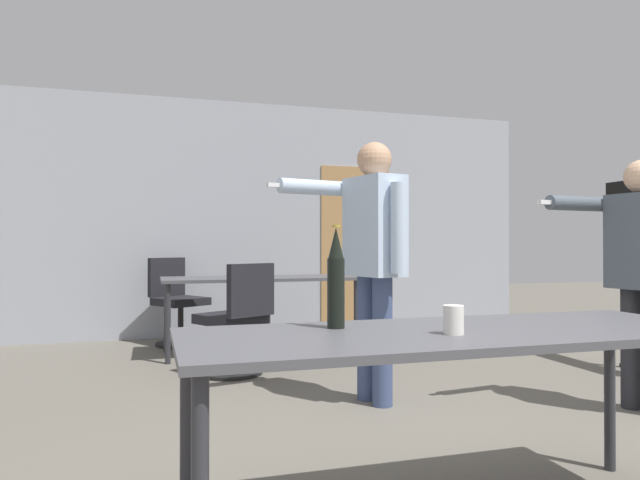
{
  "coord_description": "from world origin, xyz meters",
  "views": [
    {
      "loc": [
        -1.37,
        -1.5,
        1.07
      ],
      "look_at": [
        -0.25,
        2.24,
        1.1
      ],
      "focal_mm": 32.0,
      "sensor_mm": 36.0,
      "label": 1
    }
  ],
  "objects_px": {
    "office_chair_near_pushed": "(177,304)",
    "office_chair_far_left": "(237,323)",
    "beer_bottle": "(336,279)",
    "drink_cup": "(453,320)",
    "person_right_polo": "(373,245)"
  },
  "relations": [
    {
      "from": "office_chair_near_pushed",
      "to": "person_right_polo",
      "type": "bearing_deg",
      "value": 81.42
    },
    {
      "from": "person_right_polo",
      "to": "drink_cup",
      "type": "xyz_separation_m",
      "value": [
        -0.41,
        -1.79,
        -0.27
      ]
    },
    {
      "from": "office_chair_far_left",
      "to": "drink_cup",
      "type": "bearing_deg",
      "value": -112.47
    },
    {
      "from": "office_chair_near_pushed",
      "to": "office_chair_far_left",
      "type": "height_order",
      "value": "office_chair_near_pushed"
    },
    {
      "from": "beer_bottle",
      "to": "drink_cup",
      "type": "relative_size",
      "value": 3.83
    },
    {
      "from": "office_chair_near_pushed",
      "to": "drink_cup",
      "type": "xyz_separation_m",
      "value": [
        0.77,
        -4.49,
        0.37
      ]
    },
    {
      "from": "beer_bottle",
      "to": "drink_cup",
      "type": "height_order",
      "value": "beer_bottle"
    },
    {
      "from": "office_chair_far_left",
      "to": "beer_bottle",
      "type": "distance_m",
      "value": 2.63
    },
    {
      "from": "person_right_polo",
      "to": "office_chair_near_pushed",
      "type": "relative_size",
      "value": 1.91
    },
    {
      "from": "beer_bottle",
      "to": "office_chair_near_pushed",
      "type": "bearing_deg",
      "value": 95.58
    },
    {
      "from": "person_right_polo",
      "to": "drink_cup",
      "type": "bearing_deg",
      "value": 154.24
    },
    {
      "from": "office_chair_near_pushed",
      "to": "drink_cup",
      "type": "distance_m",
      "value": 4.57
    },
    {
      "from": "person_right_polo",
      "to": "beer_bottle",
      "type": "distance_m",
      "value": 1.71
    },
    {
      "from": "office_chair_near_pushed",
      "to": "drink_cup",
      "type": "relative_size",
      "value": 9.0
    },
    {
      "from": "office_chair_near_pushed",
      "to": "office_chair_far_left",
      "type": "distance_m",
      "value": 1.7
    }
  ]
}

